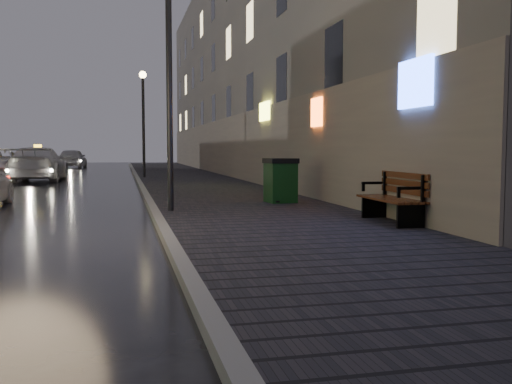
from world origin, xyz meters
TOP-DOWN VIEW (x-y plane):
  - ground at (0.00, 0.00)m, footprint 120.00×120.00m
  - sidewalk at (3.90, 21.00)m, footprint 4.60×58.00m
  - curb at (1.50, 21.00)m, footprint 0.20×58.00m
  - building_near at (7.10, 25.00)m, footprint 1.80×50.00m
  - lamp_near at (1.85, 6.00)m, footprint 0.36×0.36m
  - lamp_far at (1.85, 22.00)m, footprint 0.36×0.36m
  - bench at (5.93, 2.88)m, footprint 0.69×1.93m
  - trash_bin at (4.88, 7.40)m, footprint 0.85×0.85m
  - taxi_mid at (-3.20, 22.17)m, footprint 2.39×5.69m
  - car_far at (-3.17, 41.56)m, footprint 2.21×4.71m

SIDE VIEW (x-z plane):
  - ground at x=0.00m, z-range 0.00..0.00m
  - sidewalk at x=3.90m, z-range 0.00..0.15m
  - curb at x=1.50m, z-range 0.00..0.15m
  - bench at x=5.93m, z-range 0.15..1.13m
  - trash_bin at x=4.88m, z-range 0.16..1.34m
  - car_far at x=-3.17m, z-range 0.00..1.56m
  - taxi_mid at x=-3.20m, z-range 0.00..1.64m
  - lamp_near at x=1.85m, z-range 0.85..6.13m
  - lamp_far at x=1.85m, z-range 0.85..6.13m
  - building_near at x=7.10m, z-range 0.00..13.00m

